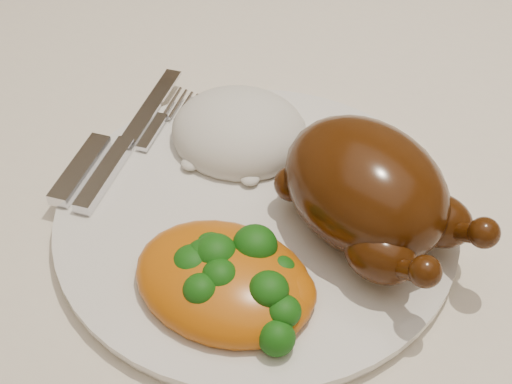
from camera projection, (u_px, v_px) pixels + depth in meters
The scene contains 7 objects.
dining_table at pixel (464, 252), 0.64m from camera, with size 1.60×0.90×0.76m.
tablecloth at pixel (482, 194), 0.59m from camera, with size 1.73×1.03×0.18m.
dinner_plate at pixel (256, 217), 0.52m from camera, with size 0.29×0.29×0.01m, color white.
roast_chicken at pixel (368, 190), 0.48m from camera, with size 0.17×0.14×0.08m.
rice_mound at pixel (239, 133), 0.56m from camera, with size 0.13×0.12×0.06m.
mac_and_cheese at pixel (232, 279), 0.46m from camera, with size 0.13×0.10×0.05m.
cutlery at pixel (114, 152), 0.55m from camera, with size 0.06×0.18×0.01m.
Camera 1 is at (0.05, -0.45, 1.15)m, focal length 50.00 mm.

